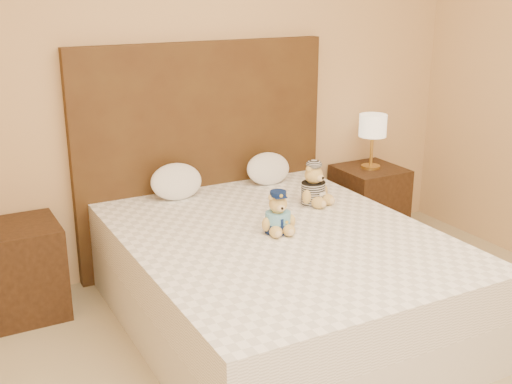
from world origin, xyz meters
The scene contains 9 objects.
bed centered at (0.00, 1.20, 0.28)m, with size 1.60×2.00×0.55m.
headboard centered at (0.00, 2.21, 0.75)m, with size 1.75×0.08×1.50m, color #483015.
nightstand_left centered at (-1.25, 2.00, 0.28)m, with size 0.45×0.45×0.55m, color #3B2313.
nightstand_right centered at (1.25, 2.00, 0.28)m, with size 0.45×0.45×0.55m, color #3B2313.
lamp centered at (1.25, 2.00, 0.85)m, with size 0.20×0.20×0.40m.
teddy_police centered at (0.00, 1.21, 0.67)m, with size 0.20×0.19×0.24m, color tan, non-canonical shape.
teddy_prisoner centered at (0.43, 1.52, 0.68)m, with size 0.23×0.22×0.26m, color tan, non-canonical shape.
pillow_left centered at (-0.27, 2.03, 0.67)m, with size 0.34×0.22×0.24m, color white.
pillow_right centered at (0.40, 2.03, 0.66)m, with size 0.32×0.21×0.23m, color white.
Camera 1 is at (-1.65, -1.61, 1.86)m, focal length 45.00 mm.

